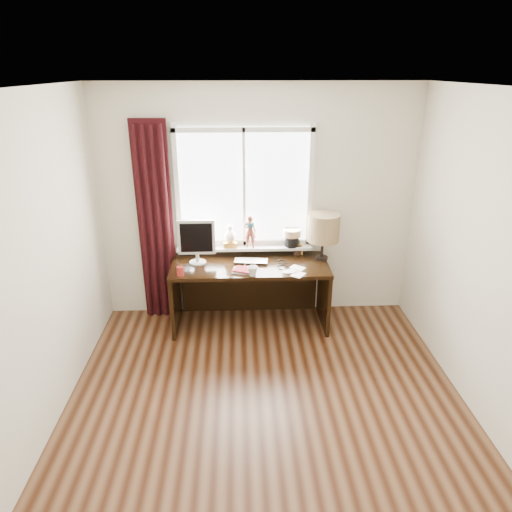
{
  "coord_description": "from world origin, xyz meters",
  "views": [
    {
      "loc": [
        -0.22,
        -2.9,
        2.72
      ],
      "look_at": [
        -0.05,
        1.25,
        1.0
      ],
      "focal_mm": 32.0,
      "sensor_mm": 36.0,
      "label": 1
    }
  ],
  "objects_px": {
    "mug": "(253,271)",
    "monitor": "(197,239)",
    "desk": "(250,280)",
    "table_lamp": "(323,228)",
    "laptop": "(251,261)",
    "red_cup": "(180,271)"
  },
  "relations": [
    {
      "from": "laptop",
      "to": "desk",
      "type": "distance_m",
      "value": 0.27
    },
    {
      "from": "monitor",
      "to": "table_lamp",
      "type": "xyz_separation_m",
      "value": [
        1.37,
        0.06,
        0.09
      ]
    },
    {
      "from": "red_cup",
      "to": "table_lamp",
      "type": "xyz_separation_m",
      "value": [
        1.52,
        0.37,
        0.31
      ]
    },
    {
      "from": "mug",
      "to": "monitor",
      "type": "relative_size",
      "value": 0.22
    },
    {
      "from": "monitor",
      "to": "table_lamp",
      "type": "height_order",
      "value": "table_lamp"
    },
    {
      "from": "red_cup",
      "to": "desk",
      "type": "distance_m",
      "value": 0.86
    },
    {
      "from": "table_lamp",
      "to": "desk",
      "type": "bearing_deg",
      "value": -179.34
    },
    {
      "from": "laptop",
      "to": "table_lamp",
      "type": "distance_m",
      "value": 0.86
    },
    {
      "from": "mug",
      "to": "desk",
      "type": "xyz_separation_m",
      "value": [
        -0.02,
        0.4,
        -0.3
      ]
    },
    {
      "from": "desk",
      "to": "table_lamp",
      "type": "height_order",
      "value": "table_lamp"
    },
    {
      "from": "laptop",
      "to": "mug",
      "type": "xyz_separation_m",
      "value": [
        0.0,
        -0.34,
        0.04
      ]
    },
    {
      "from": "mug",
      "to": "table_lamp",
      "type": "distance_m",
      "value": 0.93
    },
    {
      "from": "table_lamp",
      "to": "red_cup",
      "type": "bearing_deg",
      "value": -166.16
    },
    {
      "from": "red_cup",
      "to": "table_lamp",
      "type": "height_order",
      "value": "table_lamp"
    },
    {
      "from": "monitor",
      "to": "table_lamp",
      "type": "distance_m",
      "value": 1.37
    },
    {
      "from": "table_lamp",
      "to": "mug",
      "type": "bearing_deg",
      "value": -152.58
    },
    {
      "from": "desk",
      "to": "table_lamp",
      "type": "relative_size",
      "value": 3.27
    },
    {
      "from": "mug",
      "to": "desk",
      "type": "height_order",
      "value": "mug"
    },
    {
      "from": "mug",
      "to": "red_cup",
      "type": "xyz_separation_m",
      "value": [
        -0.74,
        0.03,
        -0.0
      ]
    },
    {
      "from": "mug",
      "to": "monitor",
      "type": "distance_m",
      "value": 0.72
    },
    {
      "from": "desk",
      "to": "monitor",
      "type": "height_order",
      "value": "monitor"
    },
    {
      "from": "monitor",
      "to": "laptop",
      "type": "bearing_deg",
      "value": -1.24
    }
  ]
}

